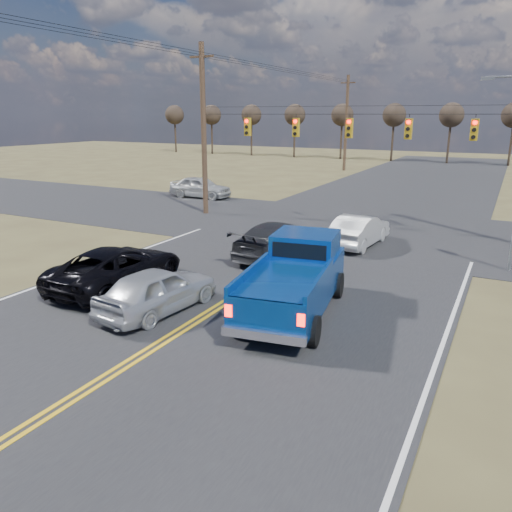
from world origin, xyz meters
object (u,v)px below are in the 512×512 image
at_px(black_suv, 117,267).
at_px(white_car_queue, 359,230).
at_px(silver_suv, 158,290).
at_px(dgrey_car_queue, 279,240).
at_px(pickup_truck, 295,279).
at_px(cross_car_west, 200,187).

distance_m(black_suv, white_car_queue, 11.47).
distance_m(silver_suv, dgrey_car_queue, 7.49).
distance_m(pickup_truck, silver_suv, 4.29).
height_order(pickup_truck, cross_car_west, pickup_truck).
distance_m(white_car_queue, cross_car_west, 16.71).
bearing_deg(black_suv, dgrey_car_queue, -119.82).
distance_m(pickup_truck, black_suv, 6.59).
bearing_deg(dgrey_car_queue, white_car_queue, -121.57).
bearing_deg(dgrey_car_queue, pickup_truck, 123.94).
height_order(silver_suv, cross_car_west, cross_car_west).
relative_size(dgrey_car_queue, cross_car_west, 1.14).
xyz_separation_m(pickup_truck, cross_car_west, (-15.03, 17.39, -0.31)).
bearing_deg(pickup_truck, dgrey_car_queue, 110.54).
bearing_deg(cross_car_west, white_car_queue, -122.13).
bearing_deg(silver_suv, black_suv, -17.09).
distance_m(pickup_truck, cross_car_west, 22.99).
bearing_deg(black_suv, cross_car_west, -66.16).
relative_size(pickup_truck, dgrey_car_queue, 1.19).
height_order(dgrey_car_queue, cross_car_west, cross_car_west).
bearing_deg(silver_suv, pickup_truck, -147.09).
xyz_separation_m(silver_suv, black_suv, (-2.72, 1.17, 0.02)).
relative_size(white_car_queue, dgrey_car_queue, 0.85).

